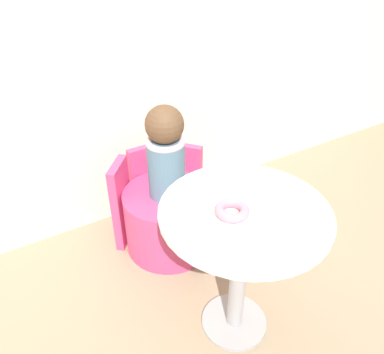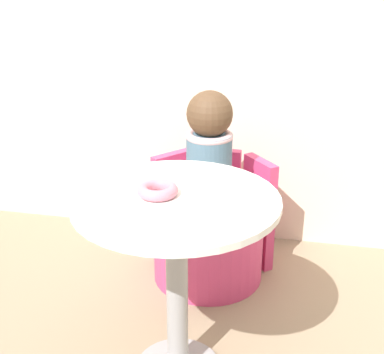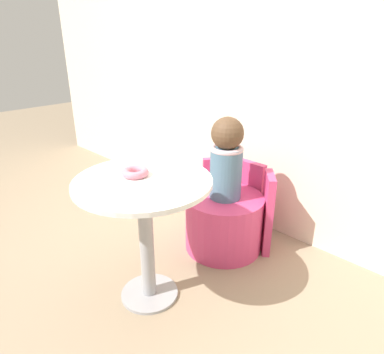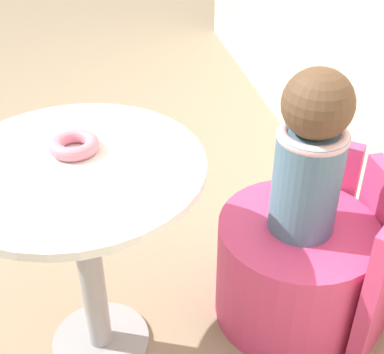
# 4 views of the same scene
# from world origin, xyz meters

# --- Properties ---
(back_wall) EXTENTS (6.00, 0.06, 2.40)m
(back_wall) POSITION_xyz_m (0.00, 1.13, 1.20)
(back_wall) COLOR beige
(back_wall) RESTS_ON ground_plane
(round_table) EXTENTS (0.71, 0.71, 0.73)m
(round_table) POSITION_xyz_m (-0.06, -0.03, 0.57)
(round_table) COLOR #99999E
(round_table) RESTS_ON ground_plane
(tub_chair) EXTENTS (0.53, 0.53, 0.39)m
(tub_chair) POSITION_xyz_m (-0.07, 0.65, 0.20)
(tub_chair) COLOR #D13D70
(tub_chair) RESTS_ON ground_plane
(booth_backrest) EXTENTS (0.63, 0.23, 0.56)m
(booth_backrest) POSITION_xyz_m (-0.07, 0.87, 0.28)
(booth_backrest) COLOR #D13D70
(booth_backrest) RESTS_ON ground_plane
(child_figure) EXTENTS (0.21, 0.21, 0.54)m
(child_figure) POSITION_xyz_m (-0.07, 0.65, 0.67)
(child_figure) COLOR slate
(child_figure) RESTS_ON tub_chair
(donut) EXTENTS (0.14, 0.14, 0.04)m
(donut) POSITION_xyz_m (-0.12, -0.03, 0.75)
(donut) COLOR pink
(donut) RESTS_ON round_table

